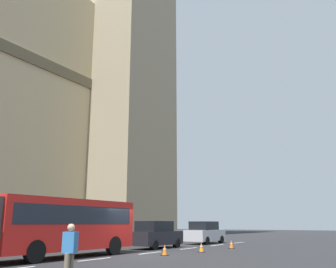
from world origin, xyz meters
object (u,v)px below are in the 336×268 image
sedan_trailing (205,233)px  traffic_cone_east (231,244)px  sedan_lead (156,235)px  traffic_cone_middle (201,247)px  pedestrian_near_cones (70,251)px  traffic_cone_west (165,250)px

sedan_trailing → traffic_cone_east: bearing=-135.9°
sedan_lead → traffic_cone_middle: (-1.16, -4.17, -0.63)m
sedan_lead → sedan_trailing: bearing=-1.1°
traffic_cone_east → sedan_trailing: bearing=44.1°
sedan_lead → sedan_trailing: same height
traffic_cone_east → pedestrian_near_cones: bearing=-172.9°
traffic_cone_west → traffic_cone_east: 7.23m
traffic_cone_west → sedan_trailing: bearing=16.5°
sedan_lead → sedan_trailing: (7.26, -0.14, 0.00)m
traffic_cone_east → pedestrian_near_cones: (-16.69, -2.07, 0.63)m
pedestrian_near_cones → sedan_trailing: bearing=16.7°
traffic_cone_middle → traffic_cone_east: bearing=-3.5°
traffic_cone_east → sedan_lead: bearing=123.0°
sedan_trailing → pedestrian_near_cones: 22.03m
traffic_cone_middle → pedestrian_near_cones: size_ratio=0.34×
traffic_cone_middle → traffic_cone_east: 4.03m
traffic_cone_east → pedestrian_near_cones: pedestrian_near_cones is taller
traffic_cone_west → pedestrian_near_cones: (-9.52, -2.91, 0.63)m
pedestrian_near_cones → traffic_cone_west: bearing=17.0°
sedan_lead → traffic_cone_east: bearing=-57.0°
sedan_lead → traffic_cone_middle: 4.37m
sedan_trailing → pedestrian_near_cones: (-21.09, -6.34, -0.00)m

